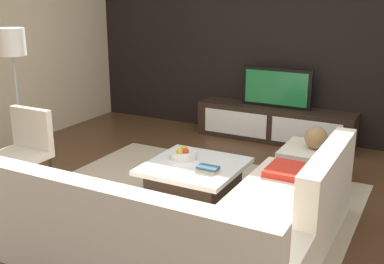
% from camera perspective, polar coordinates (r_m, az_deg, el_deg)
% --- Properties ---
extents(ground_plane, '(14.00, 14.00, 0.00)m').
position_cam_1_polar(ground_plane, '(4.89, 0.76, -8.63)').
color(ground_plane, '#4C301C').
extents(feature_wall_back, '(6.40, 0.12, 2.80)m').
position_cam_1_polar(feature_wall_back, '(6.96, 11.26, 10.72)').
color(feature_wall_back, black).
rests_on(feature_wall_back, ground).
extents(area_rug, '(3.26, 2.62, 0.01)m').
position_cam_1_polar(area_rug, '(4.93, -0.29, -8.34)').
color(area_rug, tan).
rests_on(area_rug, ground).
extents(media_console, '(2.26, 0.47, 0.50)m').
position_cam_1_polar(media_console, '(6.89, 9.97, 0.97)').
color(media_console, black).
rests_on(media_console, ground).
extents(television, '(1.01, 0.06, 0.56)m').
position_cam_1_polar(television, '(6.77, 10.20, 5.30)').
color(television, black).
rests_on(television, media_console).
extents(sectional_couch, '(2.39, 2.29, 0.84)m').
position_cam_1_polar(sectional_couch, '(3.84, 1.31, -11.36)').
color(sectional_couch, beige).
rests_on(sectional_couch, ground).
extents(coffee_table, '(0.96, 0.96, 0.38)m').
position_cam_1_polar(coffee_table, '(4.93, 0.27, -5.84)').
color(coffee_table, black).
rests_on(coffee_table, ground).
extents(accent_chair_near, '(0.55, 0.52, 0.87)m').
position_cam_1_polar(accent_chair_near, '(5.44, -19.65, -1.42)').
color(accent_chair_near, black).
rests_on(accent_chair_near, ground).
extents(floor_lamp, '(0.33, 0.33, 1.68)m').
position_cam_1_polar(floor_lamp, '(6.02, -20.99, 9.25)').
color(floor_lamp, '#A5A5AA').
rests_on(floor_lamp, ground).
extents(ottoman, '(0.70, 0.70, 0.40)m').
position_cam_1_polar(ottoman, '(5.51, 14.56, -3.93)').
color(ottoman, beige).
rests_on(ottoman, ground).
extents(fruit_bowl, '(0.28, 0.28, 0.12)m').
position_cam_1_polar(fruit_bowl, '(5.01, -1.03, -2.73)').
color(fruit_bowl, silver).
rests_on(fruit_bowl, coffee_table).
extents(decorative_ball, '(0.26, 0.26, 0.26)m').
position_cam_1_polar(decorative_ball, '(5.40, 14.82, -0.68)').
color(decorative_ball, '#997247').
rests_on(decorative_ball, ottoman).
extents(book_stack, '(0.22, 0.15, 0.06)m').
position_cam_1_polar(book_stack, '(4.66, 1.93, -4.48)').
color(book_stack, '#CCB78C').
rests_on(book_stack, coffee_table).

